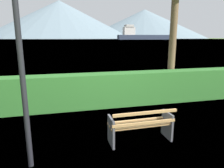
{
  "coord_description": "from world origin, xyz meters",
  "views": [
    {
      "loc": [
        -1.78,
        -4.34,
        2.49
      ],
      "look_at": [
        0.0,
        2.83,
        0.81
      ],
      "focal_mm": 32.88,
      "sensor_mm": 36.0,
      "label": 1
    }
  ],
  "objects": [
    {
      "name": "lamp_post",
      "position": [
        -2.47,
        -0.45,
        2.47
      ],
      "size": [
        0.3,
        0.3,
        3.61
      ],
      "color": "black",
      "rests_on": "ground_plane"
    },
    {
      "name": "hedge_row",
      "position": [
        0.0,
        2.79,
        0.61
      ],
      "size": [
        10.65,
        0.71,
        1.22
      ],
      "primitive_type": "cube",
      "color": "#2D6B28",
      "rests_on": "ground_plane"
    },
    {
      "name": "cargo_ship_large",
      "position": [
        100.13,
        244.86,
        5.0
      ],
      "size": [
        76.44,
        9.77,
        17.88
      ],
      "color": "#2D384C",
      "rests_on": "water_surface"
    },
    {
      "name": "distant_hills",
      "position": [
        19.43,
        558.14,
        37.73
      ],
      "size": [
        839.19,
        436.94,
        89.28
      ],
      "color": "gray",
      "rests_on": "ground_plane"
    },
    {
      "name": "ground_plane",
      "position": [
        0.0,
        0.0,
        0.0
      ],
      "size": [
        1400.0,
        1400.0,
        0.0
      ],
      "primitive_type": "plane",
      "color": "#567A38"
    },
    {
      "name": "park_bench",
      "position": [
        0.0,
        -0.06,
        0.42
      ],
      "size": [
        1.55,
        0.59,
        0.87
      ],
      "color": "tan",
      "rests_on": "ground_plane"
    },
    {
      "name": "water_surface",
      "position": [
        0.0,
        307.76,
        0.0
      ],
      "size": [
        620.0,
        620.0,
        0.0
      ],
      "primitive_type": "plane",
      "color": "slate",
      "rests_on": "ground_plane"
    }
  ]
}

